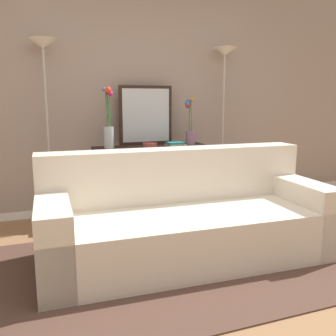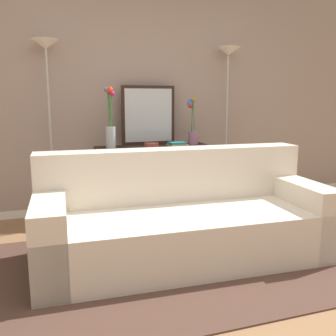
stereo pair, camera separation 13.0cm
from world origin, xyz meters
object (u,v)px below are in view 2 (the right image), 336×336
object	(u,v)px
book_stack	(177,144)
fruit_bowl	(152,145)
vase_short_flowers	(193,128)
console_table	(154,167)
floor_lamp_right	(227,82)
floor_lamp_left	(48,80)
book_row_under_console	(131,211)
wall_mirror	(148,115)
vase_tall_flowers	(110,125)
couch	(183,221)

from	to	relation	value
book_stack	fruit_bowl	bearing A→B (deg)	-177.97
vase_short_flowers	fruit_bowl	bearing A→B (deg)	-166.03
console_table	book_stack	xyz separation A→B (m)	(0.24, -0.11, 0.26)
floor_lamp_right	vase_short_flowers	distance (m)	0.72
floor_lamp_left	book_stack	bearing A→B (deg)	-9.69
floor_lamp_right	book_row_under_console	size ratio (longest dim) A/B	3.70
wall_mirror	book_row_under_console	distance (m)	1.11
console_table	floor_lamp_right	size ratio (longest dim) A/B	0.67
book_row_under_console	vase_tall_flowers	bearing A→B (deg)	-175.21
couch	book_stack	bearing A→B (deg)	72.75
vase_tall_flowers	book_stack	bearing A→B (deg)	-7.67
vase_short_flowers	book_stack	world-z (taller)	vase_short_flowers
wall_mirror	book_row_under_console	world-z (taller)	wall_mirror
book_stack	console_table	bearing A→B (deg)	154.73
floor_lamp_left	book_row_under_console	world-z (taller)	floor_lamp_left
floor_lamp_left	vase_short_flowers	distance (m)	1.65
fruit_bowl	wall_mirror	bearing A→B (deg)	80.68
floor_lamp_left	fruit_bowl	world-z (taller)	floor_lamp_left
floor_lamp_left	book_stack	size ratio (longest dim) A/B	8.90
wall_mirror	vase_tall_flowers	world-z (taller)	wall_mirror
fruit_bowl	book_row_under_console	size ratio (longest dim) A/B	0.31
couch	book_row_under_console	bearing A→B (deg)	98.27
console_table	wall_mirror	world-z (taller)	wall_mirror
console_table	fruit_bowl	bearing A→B (deg)	-114.85
fruit_bowl	book_stack	xyz separation A→B (m)	(0.30, 0.01, -0.00)
couch	floor_lamp_right	bearing A→B (deg)	51.49
floor_lamp_left	wall_mirror	xyz separation A→B (m)	(1.08, 0.05, -0.37)
couch	book_row_under_console	distance (m)	1.25
console_table	book_stack	size ratio (longest dim) A/B	6.01
vase_tall_flowers	book_row_under_console	world-z (taller)	vase_tall_flowers
vase_tall_flowers	vase_short_flowers	size ratio (longest dim) A/B	1.19
couch	vase_short_flowers	distance (m)	1.51
floor_lamp_right	book_row_under_console	xyz separation A→B (m)	(-1.23, -0.11, -1.44)
wall_mirror	floor_lamp_right	bearing A→B (deg)	-2.94
floor_lamp_left	vase_tall_flowers	bearing A→B (deg)	-12.06
floor_lamp_left	book_stack	world-z (taller)	floor_lamp_left
couch	console_table	size ratio (longest dim) A/B	1.85
console_table	vase_tall_flowers	world-z (taller)	vase_tall_flowers
floor_lamp_left	book_row_under_console	bearing A→B (deg)	-7.91
console_table	fruit_bowl	world-z (taller)	fruit_bowl
couch	console_table	world-z (taller)	couch
vase_tall_flowers	vase_short_flowers	xyz separation A→B (m)	(0.95, 0.02, -0.05)
floor_lamp_right	floor_lamp_left	bearing A→B (deg)	180.00
couch	book_stack	distance (m)	1.26
floor_lamp_right	couch	bearing A→B (deg)	-128.51
floor_lamp_left	vase_tall_flowers	xyz separation A→B (m)	(0.61, -0.13, -0.46)
floor_lamp_left	console_table	bearing A→B (deg)	-5.93
console_table	vase_tall_flowers	xyz separation A→B (m)	(-0.48, -0.02, 0.48)
floor_lamp_left	wall_mirror	world-z (taller)	floor_lamp_left
vase_tall_flowers	book_row_under_console	distance (m)	0.99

